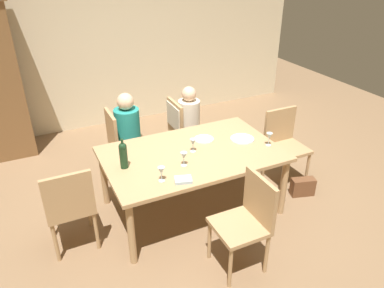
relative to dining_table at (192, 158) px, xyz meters
The scene contains 19 objects.
ground_plane 0.66m from the dining_table, ahead, with size 10.00×10.00×0.00m, color #846647.
rear_room_partition 2.87m from the dining_table, 90.00° to the left, with size 6.40×0.12×2.70m, color beige.
dining_table is the anchor object (origin of this frame).
chair_far_left 1.10m from the dining_table, 117.67° to the left, with size 0.44×0.44×0.92m.
chair_far_right 1.01m from the dining_table, 72.99° to the left, with size 0.46×0.44×0.92m.
chair_near 0.98m from the dining_table, 84.85° to the right, with size 0.44×0.44×0.92m.
chair_left_end 1.32m from the dining_table, behind, with size 0.44×0.44×0.92m.
chair_right_end 1.32m from the dining_table, ahead, with size 0.44×0.44×0.92m.
person_woman_host 1.04m from the dining_table, 112.16° to the left, with size 0.35×0.31×1.14m.
person_man_bearded 1.06m from the dining_table, 65.27° to the left, with size 0.33×0.29×1.09m.
wine_bottle_tall_green 0.77m from the dining_table, behind, with size 0.08×0.08×0.31m.
wine_glass_near_left 0.33m from the dining_table, 132.31° to the right, with size 0.07×0.07×0.15m.
wine_glass_centre 0.64m from the dining_table, 143.01° to the right, with size 0.07×0.07×0.15m.
wine_glass_near_right 0.88m from the dining_table, 14.83° to the right, with size 0.07×0.07×0.15m.
wine_glass_far 0.18m from the dining_table, 32.53° to the left, with size 0.07×0.07×0.15m.
dinner_plate_host 0.65m from the dining_table, ahead, with size 0.27×0.27×0.01m, color white.
dinner_plate_guest_left 0.33m from the dining_table, 39.69° to the left, with size 0.22×0.22×0.01m, color white.
folded_napkin 0.56m from the dining_table, 124.07° to the right, with size 0.16×0.12×0.03m, color #ADC6D6.
handbag 1.47m from the dining_table, 14.93° to the right, with size 0.28×0.12×0.22m, color brown.
Camera 1 is at (-1.47, -3.07, 2.64)m, focal length 34.37 mm.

